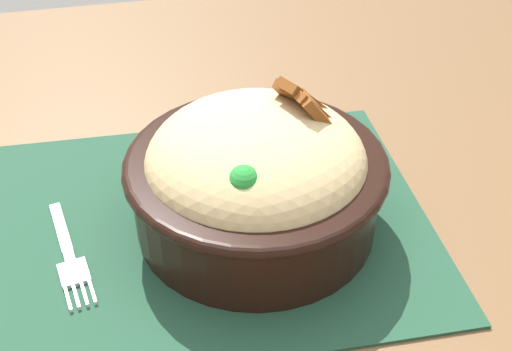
{
  "coord_description": "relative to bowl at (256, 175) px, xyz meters",
  "views": [
    {
      "loc": [
        0.07,
        0.4,
        1.1
      ],
      "look_at": [
        -0.02,
        0.01,
        0.79
      ],
      "focal_mm": 44.57,
      "sensor_mm": 36.0,
      "label": 1
    }
  ],
  "objects": [
    {
      "name": "placemat",
      "position": [
        0.05,
        -0.01,
        -0.05
      ],
      "size": [
        0.41,
        0.31,
        0.0
      ],
      "primitive_type": "cube",
      "rotation": [
        0.0,
        0.0,
        -0.05
      ],
      "color": "#1E422D",
      "rests_on": "table"
    },
    {
      "name": "table",
      "position": [
        0.02,
        -0.01,
        -0.12
      ],
      "size": [
        1.25,
        1.0,
        0.73
      ],
      "color": "brown",
      "rests_on": "ground_plane"
    },
    {
      "name": "fork",
      "position": [
        0.16,
        0.01,
        -0.05
      ],
      "size": [
        0.04,
        0.13,
        0.0
      ],
      "color": "silver",
      "rests_on": "placemat"
    },
    {
      "name": "bowl",
      "position": [
        0.0,
        0.0,
        0.0
      ],
      "size": [
        0.21,
        0.21,
        0.13
      ],
      "color": "black",
      "rests_on": "placemat"
    }
  ]
}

